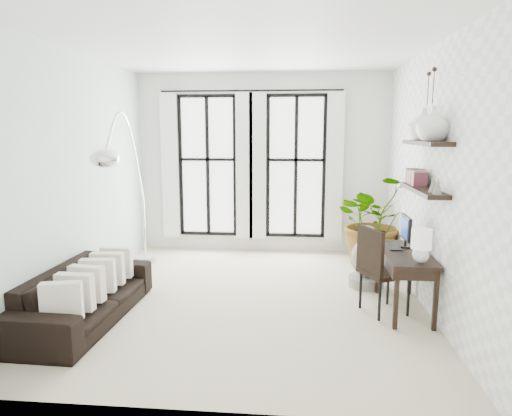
# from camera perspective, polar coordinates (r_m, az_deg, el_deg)

# --- Properties ---
(floor) EXTENTS (5.00, 5.00, 0.00)m
(floor) POSITION_cam_1_polar(r_m,az_deg,el_deg) (6.17, -1.03, -11.15)
(floor) COLOR beige
(floor) RESTS_ON ground
(ceiling) EXTENTS (5.00, 5.00, 0.00)m
(ceiling) POSITION_cam_1_polar(r_m,az_deg,el_deg) (5.86, -1.13, 19.58)
(ceiling) COLOR white
(ceiling) RESTS_ON wall_back
(wall_left) EXTENTS (0.00, 5.00, 5.00)m
(wall_left) POSITION_cam_1_polar(r_m,az_deg,el_deg) (6.44, -21.43, 3.73)
(wall_left) COLOR silver
(wall_left) RESTS_ON floor
(wall_right) EXTENTS (0.00, 5.00, 5.00)m
(wall_right) POSITION_cam_1_polar(r_m,az_deg,el_deg) (5.98, 20.91, 3.35)
(wall_right) COLOR white
(wall_right) RESTS_ON floor
(wall_back) EXTENTS (4.50, 0.00, 4.50)m
(wall_back) POSITION_cam_1_polar(r_m,az_deg,el_deg) (8.28, 0.83, 5.55)
(wall_back) COLOR white
(wall_back) RESTS_ON floor
(windows) EXTENTS (3.26, 0.13, 2.65)m
(windows) POSITION_cam_1_polar(r_m,az_deg,el_deg) (8.23, -0.60, 5.24)
(windows) COLOR white
(windows) RESTS_ON wall_back
(wall_shelves) EXTENTS (0.25, 1.30, 0.60)m
(wall_shelves) POSITION_cam_1_polar(r_m,az_deg,el_deg) (5.74, 20.18, 4.43)
(wall_shelves) COLOR black
(wall_shelves) RESTS_ON wall_right
(sofa) EXTENTS (0.90, 2.16, 0.62)m
(sofa) POSITION_cam_1_polar(r_m,az_deg,el_deg) (5.74, -20.56, -10.11)
(sofa) COLOR black
(sofa) RESTS_ON floor
(throw_pillows) EXTENTS (0.40, 1.52, 0.40)m
(throw_pillows) POSITION_cam_1_polar(r_m,az_deg,el_deg) (5.64, -19.74, -8.39)
(throw_pillows) COLOR silver
(throw_pillows) RESTS_ON sofa
(plant) EXTENTS (1.64, 1.52, 1.50)m
(plant) POSITION_cam_1_polar(r_m,az_deg,el_deg) (7.69, 14.62, -1.47)
(plant) COLOR #2D7228
(plant) RESTS_ON floor
(desk) EXTENTS (0.53, 1.25, 1.13)m
(desk) POSITION_cam_1_polar(r_m,az_deg,el_deg) (5.78, 18.26, -5.79)
(desk) COLOR black
(desk) RESTS_ON floor
(desk_chair) EXTENTS (0.67, 0.67, 1.06)m
(desk_chair) POSITION_cam_1_polar(r_m,az_deg,el_deg) (5.68, 15.06, -6.89)
(desk_chair) COLOR black
(desk_chair) RESTS_ON floor
(arc_lamp) EXTENTS (0.75, 2.69, 2.44)m
(arc_lamp) POSITION_cam_1_polar(r_m,az_deg,el_deg) (6.50, -15.93, 6.80)
(arc_lamp) COLOR silver
(arc_lamp) RESTS_ON floor
(buddha) EXTENTS (0.49, 0.49, 0.88)m
(buddha) POSITION_cam_1_polar(r_m,az_deg,el_deg) (6.66, 13.68, -6.47)
(buddha) COLOR gray
(buddha) RESTS_ON floor
(vase_a) EXTENTS (0.37, 0.37, 0.38)m
(vase_a) POSITION_cam_1_polar(r_m,az_deg,el_deg) (5.44, 21.30, 9.80)
(vase_a) COLOR white
(vase_a) RESTS_ON shelf_upper
(vase_b) EXTENTS (0.37, 0.37, 0.38)m
(vase_b) POSITION_cam_1_polar(r_m,az_deg,el_deg) (5.82, 20.21, 9.81)
(vase_b) COLOR white
(vase_b) RESTS_ON shelf_upper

